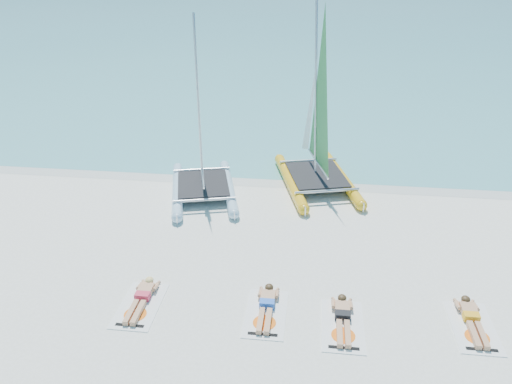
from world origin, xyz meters
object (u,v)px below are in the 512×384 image
sunbather_a (142,297)px  towel_b (266,313)px  towel_a (140,305)px  sunbather_c (343,317)px  sunbather_b (267,305)px  sunbather_d (472,318)px  catamaran_blue (201,144)px  towel_d (473,327)px  towel_c (343,326)px  catamaran_yellow (316,126)px

sunbather_a → towel_b: (3.18, -0.12, -0.11)m
towel_a → sunbather_c: size_ratio=1.07×
sunbather_b → sunbather_d: size_ratio=1.00×
towel_a → sunbather_d: 8.11m
catamaran_blue → sunbather_b: size_ratio=3.68×
catamaran_blue → towel_d: size_ratio=3.43×
sunbather_a → sunbather_c: same height
towel_c → sunbather_d: bearing=9.4°
sunbather_c → catamaran_yellow: bearing=96.0°
towel_c → towel_a: bearing=178.4°
catamaran_yellow → towel_d: catamaran_yellow is taller
catamaran_blue → towel_a: 6.82m
sunbather_c → sunbather_d: same height
sunbather_b → sunbather_d: (4.93, 0.10, 0.00)m
sunbather_a → towel_c: size_ratio=0.93×
towel_b → towel_c: (1.86, -0.21, 0.00)m
catamaran_yellow → towel_d: size_ratio=3.71×
towel_b → sunbather_b: size_ratio=1.07×
catamaran_yellow → sunbather_a: bearing=-132.7°
towel_c → catamaran_blue: bearing=125.9°
towel_a → sunbather_a: (0.00, 0.19, 0.11)m
catamaran_blue → towel_a: catamaran_blue is taller
towel_a → sunbather_c: 5.04m
towel_a → sunbather_d: bearing=2.6°
sunbather_d → sunbather_c: bearing=-174.1°
towel_b → sunbather_d: (4.93, 0.30, 0.11)m
catamaran_yellow → sunbather_d: bearing=-78.3°
catamaran_yellow → towel_b: bearing=-112.1°
towel_b → sunbather_b: sunbather_b is taller
sunbather_b → catamaran_blue: bearing=115.4°
sunbather_b → towel_d: bearing=-1.0°
sunbather_b → sunbather_c: (1.86, -0.21, 0.00)m
sunbather_a → sunbather_c: (5.04, -0.14, 0.00)m
towel_a → sunbather_d: (8.11, 0.37, 0.11)m
catamaran_blue → sunbather_c: catamaran_blue is taller
catamaran_blue → sunbather_a: size_ratio=3.68×
sunbather_a → sunbather_d: same height
sunbather_a → towel_c: bearing=-3.8°
towel_d → sunbather_d: (-0.00, 0.19, 0.11)m
towel_b → towel_d: same height
towel_a → towel_d: size_ratio=1.00×
catamaran_yellow → towel_a: catamaran_yellow is taller
catamaran_yellow → catamaran_blue: bearing=-172.9°
towel_c → towel_d: (3.07, 0.32, 0.00)m
towel_c → towel_d: 3.08m
sunbather_a → catamaran_blue: bearing=88.3°
catamaran_yellow → towel_c: (0.85, -8.31, -2.15)m
catamaran_blue → catamaran_yellow: size_ratio=0.93×
towel_b → sunbather_c: 1.86m
towel_b → towel_c: bearing=-6.6°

